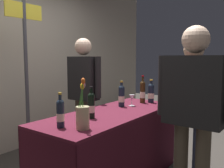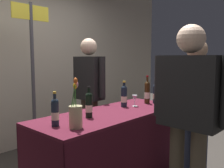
% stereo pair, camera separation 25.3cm
% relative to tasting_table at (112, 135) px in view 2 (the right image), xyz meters
% --- Properties ---
extents(back_partition, '(6.78, 0.12, 2.79)m').
position_rel_tasting_table_xyz_m(back_partition, '(0.00, 1.79, 0.86)').
color(back_partition, '#B2A893').
rests_on(back_partition, ground_plane).
extents(tasting_table, '(1.77, 0.69, 0.79)m').
position_rel_tasting_table_xyz_m(tasting_table, '(0.00, 0.00, 0.00)').
color(tasting_table, '#4C1423').
rests_on(tasting_table, ground_plane).
extents(featured_wine_bottle, '(0.07, 0.07, 0.29)m').
position_rel_tasting_table_xyz_m(featured_wine_bottle, '(-0.71, 0.01, 0.37)').
color(featured_wine_bottle, '#192333').
rests_on(featured_wine_bottle, tasting_table).
extents(display_bottle_0, '(0.07, 0.07, 0.30)m').
position_rel_tasting_table_xyz_m(display_bottle_0, '(0.30, 0.08, 0.38)').
color(display_bottle_0, '#192333').
rests_on(display_bottle_0, tasting_table).
extents(display_bottle_1, '(0.08, 0.08, 0.30)m').
position_rel_tasting_table_xyz_m(display_bottle_1, '(0.75, -0.07, 0.38)').
color(display_bottle_1, '#192333').
rests_on(display_bottle_1, tasting_table).
extents(display_bottle_2, '(0.07, 0.07, 0.35)m').
position_rel_tasting_table_xyz_m(display_bottle_2, '(0.67, 0.01, 0.39)').
color(display_bottle_2, '#38230F').
rests_on(display_bottle_2, tasting_table).
extents(display_bottle_3, '(0.07, 0.07, 0.30)m').
position_rel_tasting_table_xyz_m(display_bottle_3, '(-0.32, 0.01, 0.38)').
color(display_bottle_3, black).
rests_on(display_bottle_3, tasting_table).
extents(wine_glass_near_vendor, '(0.07, 0.07, 0.13)m').
position_rel_tasting_table_xyz_m(wine_glass_near_vendor, '(0.41, 0.01, 0.34)').
color(wine_glass_near_vendor, silver).
rests_on(wine_glass_near_vendor, tasting_table).
extents(flower_vase, '(0.11, 0.11, 0.42)m').
position_rel_tasting_table_xyz_m(flower_vase, '(-0.63, -0.17, 0.36)').
color(flower_vase, tan).
rests_on(flower_vase, tasting_table).
extents(vendor_presenter, '(0.23, 0.56, 1.61)m').
position_rel_tasting_table_xyz_m(vendor_presenter, '(0.32, 0.70, 0.42)').
color(vendor_presenter, '#4C4233').
rests_on(vendor_presenter, ground_plane).
extents(taster_foreground_right, '(0.23, 0.65, 1.62)m').
position_rel_tasting_table_xyz_m(taster_foreground_right, '(-0.05, -0.87, 0.44)').
color(taster_foreground_right, '#4C4233').
rests_on(taster_foreground_right, ground_plane).
extents(taster_foreground_left, '(0.24, 0.61, 1.55)m').
position_rel_tasting_table_xyz_m(taster_foreground_left, '(0.56, -0.66, 0.39)').
color(taster_foreground_left, '#2D3347').
rests_on(taster_foreground_left, ground_plane).
extents(booth_signpost, '(0.49, 0.04, 2.03)m').
position_rel_tasting_table_xyz_m(booth_signpost, '(-0.29, 1.07, 0.71)').
color(booth_signpost, '#47474C').
rests_on(booth_signpost, ground_plane).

